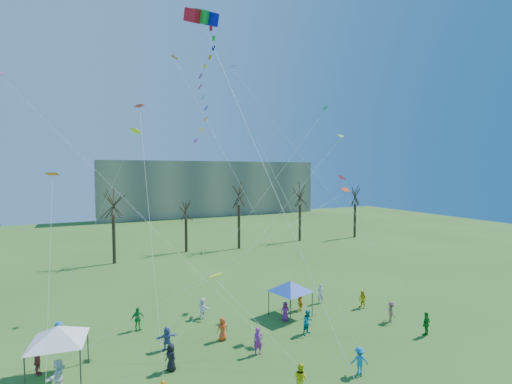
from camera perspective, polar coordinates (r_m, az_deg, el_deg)
name	(u,v)px	position (r m, az deg, el deg)	size (l,w,h in m)	color
distant_building	(210,188)	(103.24, -7.44, 0.66)	(60.00, 14.00, 15.00)	gray
bare_tree_row	(196,206)	(54.25, -9.60, -2.29)	(71.53, 8.25, 10.92)	black
big_box_kite	(210,86)	(24.54, -7.39, 16.54)	(2.84, 7.54, 24.28)	red
canopy_tent_white	(58,334)	(25.64, -29.11, -19.20)	(4.24, 4.24, 3.21)	#3F3F44
canopy_tent_blue	(290,286)	(31.52, 5.53, -14.78)	(3.91, 3.91, 3.03)	#3F3F44
festival_crowd	(235,334)	(27.11, -3.42, -21.78)	(26.74, 13.53, 1.85)	red
small_kites_aloft	(224,152)	(28.70, -5.17, 6.41)	(29.91, 17.68, 31.97)	#FF560D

